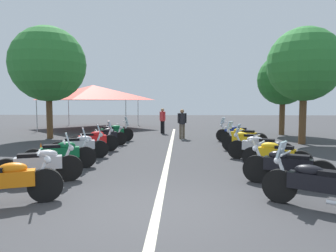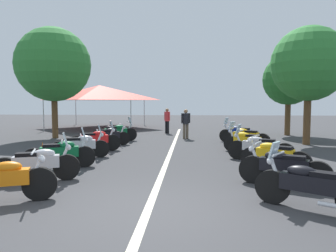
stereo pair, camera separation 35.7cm
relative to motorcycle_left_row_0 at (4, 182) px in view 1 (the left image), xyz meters
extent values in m
plane|color=#38383A|center=(-0.25, -2.93, -0.47)|extent=(80.00, 80.00, 0.00)
cube|color=beige|center=(5.58, -2.93, -0.46)|extent=(22.10, 0.16, 0.01)
cylinder|color=black|center=(0.27, -0.68, -0.13)|extent=(0.38, 0.68, 0.67)
cube|color=orange|center=(-0.01, 0.02, 0.05)|extent=(0.68, 1.17, 0.30)
ellipsoid|color=orange|center=(0.06, -0.15, 0.25)|extent=(0.43, 0.58, 0.22)
cylinder|color=silver|center=(0.25, -0.63, 0.17)|extent=(0.17, 0.30, 0.58)
cylinder|color=silver|center=(0.23, -0.59, 0.53)|extent=(0.59, 0.27, 0.04)
sphere|color=silver|center=(0.29, -0.73, 0.37)|extent=(0.14, 0.14, 0.14)
cylinder|color=black|center=(1.90, -0.58, -0.14)|extent=(0.37, 0.66, 0.65)
cylinder|color=black|center=(1.38, 0.74, -0.14)|extent=(0.37, 0.66, 0.65)
cube|color=silver|center=(1.64, 0.08, 0.04)|extent=(0.66, 1.10, 0.30)
ellipsoid|color=silver|center=(1.71, -0.09, 0.24)|extent=(0.43, 0.58, 0.22)
cube|color=black|center=(1.56, 0.29, 0.22)|extent=(0.42, 0.54, 0.12)
cylinder|color=silver|center=(1.88, -0.52, 0.16)|extent=(0.17, 0.30, 0.58)
cylinder|color=silver|center=(1.86, -0.48, 0.52)|extent=(0.59, 0.27, 0.04)
sphere|color=silver|center=(1.92, -0.62, 0.36)|extent=(0.14, 0.14, 0.14)
cylinder|color=silver|center=(1.65, 0.54, -0.24)|extent=(0.28, 0.54, 0.08)
cube|color=silver|center=(1.89, -0.56, 0.59)|extent=(0.38, 0.25, 0.32)
cylinder|color=black|center=(3.45, -0.51, -0.15)|extent=(0.35, 0.65, 0.64)
cylinder|color=black|center=(2.96, 0.84, -0.15)|extent=(0.35, 0.65, 0.64)
cube|color=#0C592D|center=(3.21, 0.17, 0.03)|extent=(0.64, 1.12, 0.30)
ellipsoid|color=#0C592D|center=(3.27, 0.00, 0.23)|extent=(0.42, 0.58, 0.22)
cube|color=black|center=(3.13, 0.37, 0.21)|extent=(0.41, 0.54, 0.12)
cylinder|color=silver|center=(3.43, -0.45, 0.15)|extent=(0.17, 0.30, 0.58)
cylinder|color=silver|center=(3.42, -0.41, 0.51)|extent=(0.60, 0.25, 0.04)
sphere|color=silver|center=(3.47, -0.55, 0.35)|extent=(0.14, 0.14, 0.14)
cylinder|color=silver|center=(3.23, 0.63, -0.24)|extent=(0.26, 0.54, 0.08)
cube|color=silver|center=(3.45, -0.49, 0.58)|extent=(0.38, 0.24, 0.32)
cylinder|color=black|center=(5.11, -0.51, -0.16)|extent=(0.33, 0.63, 0.62)
cylinder|color=black|center=(4.66, 0.82, -0.16)|extent=(0.33, 0.63, 0.62)
cube|color=silver|center=(4.89, 0.16, 0.02)|extent=(0.61, 1.10, 0.30)
ellipsoid|color=silver|center=(4.95, -0.02, 0.22)|extent=(0.41, 0.58, 0.22)
cube|color=black|center=(4.82, 0.36, 0.20)|extent=(0.40, 0.54, 0.12)
cylinder|color=silver|center=(5.09, -0.45, 0.14)|extent=(0.16, 0.30, 0.58)
cylinder|color=silver|center=(5.08, -0.41, 0.50)|extent=(0.60, 0.24, 0.04)
sphere|color=silver|center=(5.13, -0.55, 0.34)|extent=(0.14, 0.14, 0.14)
cylinder|color=silver|center=(4.92, 0.61, -0.25)|extent=(0.25, 0.55, 0.08)
cube|color=silver|center=(5.11, -0.49, 0.57)|extent=(0.38, 0.23, 0.32)
cylinder|color=black|center=(6.63, -0.55, -0.14)|extent=(0.39, 0.66, 0.65)
cylinder|color=black|center=(6.08, 0.73, -0.14)|extent=(0.39, 0.66, 0.65)
cube|color=red|center=(6.35, 0.09, 0.04)|extent=(0.68, 1.08, 0.30)
ellipsoid|color=red|center=(6.42, -0.07, 0.24)|extent=(0.45, 0.58, 0.22)
cube|color=black|center=(6.26, 0.29, 0.22)|extent=(0.43, 0.54, 0.12)
cylinder|color=silver|center=(6.61, -0.49, 0.16)|extent=(0.18, 0.29, 0.58)
cylinder|color=silver|center=(6.59, -0.45, 0.52)|extent=(0.58, 0.28, 0.04)
sphere|color=silver|center=(6.65, -0.59, 0.36)|extent=(0.14, 0.14, 0.14)
cylinder|color=silver|center=(6.35, 0.54, -0.24)|extent=(0.29, 0.54, 0.08)
cube|color=silver|center=(6.62, -0.53, 0.59)|extent=(0.38, 0.25, 0.32)
cylinder|color=black|center=(8.31, -0.63, -0.16)|extent=(0.39, 0.61, 0.61)
cylinder|color=black|center=(7.69, 0.67, -0.16)|extent=(0.39, 0.61, 0.61)
cube|color=black|center=(8.00, 0.02, 0.02)|extent=(0.72, 1.11, 0.30)
ellipsoid|color=black|center=(8.07, -0.14, 0.22)|extent=(0.46, 0.58, 0.22)
cube|color=black|center=(7.90, 0.22, 0.20)|extent=(0.44, 0.55, 0.12)
cylinder|color=silver|center=(8.28, -0.58, 0.14)|extent=(0.19, 0.29, 0.58)
cylinder|color=silver|center=(8.26, -0.54, 0.50)|extent=(0.58, 0.30, 0.04)
sphere|color=silver|center=(8.33, -0.68, 0.34)|extent=(0.14, 0.14, 0.14)
cylinder|color=silver|center=(7.97, 0.49, -0.26)|extent=(0.31, 0.53, 0.08)
cylinder|color=black|center=(9.77, -0.68, -0.14)|extent=(0.37, 0.66, 0.66)
cylinder|color=black|center=(9.24, 0.67, -0.14)|extent=(0.37, 0.66, 0.66)
cube|color=#0C592D|center=(9.50, -0.01, 0.04)|extent=(0.67, 1.13, 0.30)
ellipsoid|color=#0C592D|center=(9.57, -0.17, 0.24)|extent=(0.43, 0.58, 0.22)
cube|color=black|center=(9.42, 0.20, 0.22)|extent=(0.42, 0.54, 0.12)
cylinder|color=silver|center=(9.75, -0.62, 0.16)|extent=(0.17, 0.30, 0.58)
cylinder|color=silver|center=(9.74, -0.58, 0.52)|extent=(0.59, 0.27, 0.04)
sphere|color=silver|center=(9.79, -0.72, 0.36)|extent=(0.14, 0.14, 0.14)
cylinder|color=silver|center=(9.51, 0.46, -0.24)|extent=(0.28, 0.54, 0.08)
cube|color=silver|center=(9.76, -0.66, 0.59)|extent=(0.38, 0.25, 0.32)
cylinder|color=black|center=(0.41, -5.30, -0.14)|extent=(0.48, 0.63, 0.66)
cube|color=black|center=(0.01, -5.90, 0.04)|extent=(0.84, 1.06, 0.30)
ellipsoid|color=black|center=(0.11, -5.75, 0.24)|extent=(0.51, 0.58, 0.22)
cube|color=black|center=(-0.11, -6.08, 0.22)|extent=(0.48, 0.54, 0.12)
cylinder|color=silver|center=(0.38, -5.35, 0.16)|extent=(0.22, 0.28, 0.58)
cylinder|color=silver|center=(0.35, -5.39, 0.52)|extent=(0.54, 0.38, 0.04)
sphere|color=silver|center=(0.44, -5.26, 0.36)|extent=(0.14, 0.14, 0.14)
cube|color=silver|center=(0.40, -5.32, 0.59)|extent=(0.37, 0.30, 0.32)
cylinder|color=black|center=(1.92, -5.23, -0.13)|extent=(0.41, 0.67, 0.68)
cylinder|color=black|center=(1.33, -6.52, -0.13)|extent=(0.41, 0.67, 0.68)
cube|color=black|center=(1.63, -5.88, 0.05)|extent=(0.70, 1.10, 0.30)
ellipsoid|color=black|center=(1.70, -5.71, 0.25)|extent=(0.45, 0.58, 0.22)
cube|color=black|center=(1.53, -6.08, 0.23)|extent=(0.44, 0.54, 0.12)
cylinder|color=silver|center=(1.90, -5.29, 0.17)|extent=(0.18, 0.29, 0.58)
cylinder|color=silver|center=(1.88, -5.32, 0.53)|extent=(0.58, 0.30, 0.04)
sphere|color=silver|center=(1.94, -5.19, 0.37)|extent=(0.14, 0.14, 0.14)
cylinder|color=silver|center=(1.29, -6.19, -0.23)|extent=(0.30, 0.53, 0.08)
cylinder|color=black|center=(3.63, -5.53, -0.15)|extent=(0.45, 0.62, 0.64)
cylinder|color=black|center=(2.92, -6.69, -0.15)|extent=(0.45, 0.62, 0.64)
cube|color=#EAB214|center=(3.28, -6.11, 0.03)|extent=(0.77, 1.02, 0.30)
ellipsoid|color=#EAB214|center=(3.37, -5.95, 0.23)|extent=(0.49, 0.58, 0.22)
cube|color=black|center=(3.16, -6.30, 0.21)|extent=(0.47, 0.55, 0.12)
cylinder|color=silver|center=(3.60, -5.58, 0.15)|extent=(0.21, 0.28, 0.58)
cylinder|color=silver|center=(3.58, -5.62, 0.51)|extent=(0.55, 0.36, 0.04)
sphere|color=silver|center=(3.65, -5.49, 0.35)|extent=(0.14, 0.14, 0.14)
cylinder|color=silver|center=(2.91, -6.36, -0.24)|extent=(0.35, 0.51, 0.08)
cylinder|color=black|center=(5.11, -5.33, -0.14)|extent=(0.38, 0.66, 0.65)
cylinder|color=black|center=(4.52, -6.75, -0.14)|extent=(0.38, 0.66, 0.65)
cube|color=silver|center=(4.81, -6.04, 0.04)|extent=(0.71, 1.19, 0.30)
ellipsoid|color=silver|center=(4.88, -5.87, 0.24)|extent=(0.44, 0.58, 0.22)
cube|color=black|center=(4.73, -6.24, 0.22)|extent=(0.42, 0.54, 0.12)
cylinder|color=silver|center=(5.09, -5.39, 0.16)|extent=(0.18, 0.29, 0.58)
cylinder|color=silver|center=(5.07, -5.42, 0.52)|extent=(0.59, 0.28, 0.04)
sphere|color=silver|center=(5.13, -5.28, 0.36)|extent=(0.14, 0.14, 0.14)
cylinder|color=silver|center=(4.47, -6.40, -0.24)|extent=(0.29, 0.54, 0.08)
cube|color=silver|center=(5.10, -5.35, 0.59)|extent=(0.38, 0.25, 0.32)
cylinder|color=black|center=(6.85, -5.34, -0.16)|extent=(0.46, 0.58, 0.61)
cylinder|color=black|center=(6.10, -6.46, -0.16)|extent=(0.46, 0.58, 0.61)
cube|color=#EAB214|center=(6.48, -5.90, 0.02)|extent=(0.81, 1.01, 0.30)
ellipsoid|color=#EAB214|center=(6.58, -5.75, 0.22)|extent=(0.51, 0.58, 0.22)
cube|color=black|center=(6.35, -6.08, 0.20)|extent=(0.48, 0.54, 0.12)
cylinder|color=silver|center=(6.82, -5.39, 0.14)|extent=(0.22, 0.28, 0.58)
cylinder|color=silver|center=(6.80, -5.42, 0.50)|extent=(0.54, 0.38, 0.04)
sphere|color=silver|center=(6.88, -5.30, 0.34)|extent=(0.14, 0.14, 0.14)
cylinder|color=silver|center=(6.10, -6.13, -0.25)|extent=(0.37, 0.50, 0.08)
cube|color=silver|center=(6.84, -5.35, 0.57)|extent=(0.37, 0.30, 0.32)
cylinder|color=black|center=(8.31, -5.47, -0.14)|extent=(0.46, 0.63, 0.66)
cylinder|color=black|center=(7.55, -6.73, -0.14)|extent=(0.46, 0.63, 0.66)
cube|color=#EAB214|center=(7.93, -6.10, 0.04)|extent=(0.82, 1.10, 0.30)
ellipsoid|color=#EAB214|center=(8.02, -5.95, 0.24)|extent=(0.49, 0.58, 0.22)
cube|color=black|center=(7.81, -6.29, 0.22)|extent=(0.47, 0.55, 0.12)
cylinder|color=silver|center=(8.28, -5.52, 0.16)|extent=(0.21, 0.28, 0.58)
cylinder|color=silver|center=(8.26, -5.56, 0.52)|extent=(0.55, 0.36, 0.04)
sphere|color=silver|center=(8.33, -5.43, 0.36)|extent=(0.14, 0.14, 0.14)
cylinder|color=silver|center=(7.54, -6.38, -0.24)|extent=(0.35, 0.51, 0.08)
cylinder|color=black|center=(9.77, -5.44, -0.16)|extent=(0.41, 0.62, 0.62)
cylinder|color=black|center=(9.11, -6.70, -0.16)|extent=(0.41, 0.62, 0.62)
cube|color=navy|center=(9.44, -6.07, 0.02)|extent=(0.75, 1.09, 0.30)
ellipsoid|color=navy|center=(9.52, -5.91, 0.22)|extent=(0.47, 0.58, 0.22)
cube|color=black|center=(9.34, -6.27, 0.20)|extent=(0.45, 0.55, 0.12)
cylinder|color=silver|center=(9.74, -5.50, 0.14)|extent=(0.20, 0.29, 0.58)
cylinder|color=silver|center=(9.72, -5.53, 0.50)|extent=(0.57, 0.32, 0.04)
sphere|color=silver|center=(9.79, -5.40, 0.34)|extent=(0.14, 0.14, 0.14)
cylinder|color=silver|center=(9.08, -6.37, -0.25)|extent=(0.33, 0.52, 0.08)
cube|color=silver|center=(9.76, -5.46, 0.57)|extent=(0.38, 0.27, 0.32)
cube|color=orange|center=(4.51, 1.32, -0.45)|extent=(0.36, 0.36, 0.03)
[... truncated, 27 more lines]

